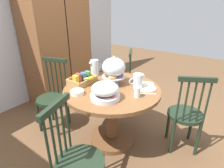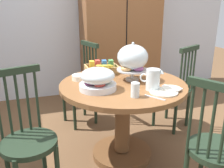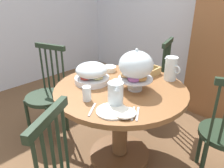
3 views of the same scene
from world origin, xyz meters
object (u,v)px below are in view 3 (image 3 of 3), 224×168
object	(u,v)px
cereal_basket	(140,68)
windsor_chair_by_cabinet	(47,96)
butter_dish	(116,81)
fruit_platter_covered	(92,73)
china_plate_large	(112,111)
cereal_bowl	(109,69)
milk_pitcher	(171,70)
windsor_chair_near_window	(152,83)
china_plate_small	(125,113)
drinking_glass	(87,94)
pastry_stand_with_dome	(136,67)
dining_table	(120,112)
orange_juice_pitcher	(116,95)

from	to	relation	value
cereal_basket	windsor_chair_by_cabinet	bearing A→B (deg)	-139.82
cereal_basket	butter_dish	xyz separation A→B (m)	(-0.02, -0.31, -0.04)
fruit_platter_covered	china_plate_large	bearing A→B (deg)	-26.15
cereal_bowl	windsor_chair_by_cabinet	bearing A→B (deg)	-136.37
fruit_platter_covered	milk_pitcher	xyz separation A→B (m)	(0.45, 0.53, 0.01)
windsor_chair_by_cabinet	butter_dish	distance (m)	0.83
windsor_chair_near_window	fruit_platter_covered	xyz separation A→B (m)	(-0.02, -0.92, 0.37)
cereal_bowl	butter_dish	distance (m)	0.28
china_plate_small	cereal_basket	bearing A→B (deg)	120.27
drinking_glass	fruit_platter_covered	bearing A→B (deg)	132.34
windsor_chair_near_window	pastry_stand_with_dome	xyz separation A→B (m)	(0.33, -0.77, 0.48)
cereal_bowl	milk_pitcher	bearing A→B (deg)	22.30
cereal_basket	china_plate_small	world-z (taller)	cereal_basket
cereal_bowl	drinking_glass	world-z (taller)	drinking_glass
dining_table	fruit_platter_covered	distance (m)	0.42
windsor_chair_by_cabinet	cereal_basket	distance (m)	1.01
pastry_stand_with_dome	drinking_glass	world-z (taller)	pastry_stand_with_dome
dining_table	cereal_basket	xyz separation A→B (m)	(-0.09, 0.37, 0.28)
fruit_platter_covered	milk_pitcher	bearing A→B (deg)	49.25
orange_juice_pitcher	drinking_glass	world-z (taller)	orange_juice_pitcher
china_plate_small	china_plate_large	bearing A→B (deg)	-161.68
orange_juice_pitcher	cereal_bowl	bearing A→B (deg)	138.67
fruit_platter_covered	butter_dish	world-z (taller)	fruit_platter_covered
fruit_platter_covered	cereal_bowl	size ratio (longest dim) A/B	2.14
butter_dish	china_plate_small	bearing A→B (deg)	-41.11
dining_table	pastry_stand_with_dome	xyz separation A→B (m)	(0.11, 0.05, 0.43)
orange_juice_pitcher	windsor_chair_near_window	bearing A→B (deg)	110.33
fruit_platter_covered	cereal_basket	distance (m)	0.50
pastry_stand_with_dome	cereal_basket	distance (m)	0.40
pastry_stand_with_dome	china_plate_small	xyz separation A→B (m)	(0.20, -0.35, -0.18)
butter_dish	milk_pitcher	bearing A→B (deg)	50.16
pastry_stand_with_dome	butter_dish	xyz separation A→B (m)	(-0.21, 0.01, -0.19)
orange_juice_pitcher	milk_pitcher	size ratio (longest dim) A/B	0.82
pastry_stand_with_dome	china_plate_small	world-z (taller)	pastry_stand_with_dome
china_plate_small	drinking_glass	world-z (taller)	drinking_glass
cereal_basket	cereal_bowl	bearing A→B (deg)	-147.30
windsor_chair_near_window	windsor_chair_by_cabinet	xyz separation A→B (m)	(-0.59, -1.06, 0.00)
pastry_stand_with_dome	cereal_bowl	bearing A→B (deg)	161.00
fruit_platter_covered	butter_dish	size ratio (longest dim) A/B	5.00
windsor_chair_near_window	fruit_platter_covered	world-z (taller)	windsor_chair_near_window
cereal_bowl	china_plate_large	bearing A→B (deg)	-43.62
dining_table	cereal_bowl	bearing A→B (deg)	148.64
pastry_stand_with_dome	drinking_glass	distance (m)	0.44
fruit_platter_covered	cereal_basket	world-z (taller)	fruit_platter_covered
pastry_stand_with_dome	cereal_basket	xyz separation A→B (m)	(-0.19, 0.32, -0.15)
windsor_chair_by_cabinet	china_plate_large	bearing A→B (deg)	-4.46
windsor_chair_by_cabinet	fruit_platter_covered	size ratio (longest dim) A/B	3.25
windsor_chair_near_window	drinking_glass	size ratio (longest dim) A/B	8.86
cereal_bowl	windsor_chair_near_window	bearing A→B (deg)	79.44
china_plate_large	butter_dish	distance (m)	0.50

